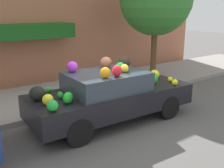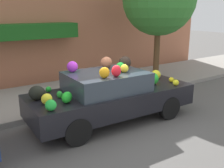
# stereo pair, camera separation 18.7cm
# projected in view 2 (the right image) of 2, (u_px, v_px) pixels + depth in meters

# --- Properties ---
(ground_plane) EXTENTS (60.00, 60.00, 0.00)m
(ground_plane) POSITION_uv_depth(u_px,v_px,m) (112.00, 120.00, 7.22)
(ground_plane) COLOR #565451
(sidewalk_curb) EXTENTS (24.00, 3.20, 0.15)m
(sidewalk_curb) POSITION_uv_depth(u_px,v_px,m) (69.00, 93.00, 9.33)
(sidewalk_curb) COLOR gray
(sidewalk_curb) RESTS_ON ground
(building_facade) EXTENTS (18.00, 1.20, 6.13)m
(building_facade) POSITION_uv_depth(u_px,v_px,m) (39.00, 8.00, 10.27)
(building_facade) COLOR #B26B4C
(building_facade) RESTS_ON ground
(fire_hydrant) EXTENTS (0.20, 0.20, 0.70)m
(fire_hydrant) POSITION_uv_depth(u_px,v_px,m) (74.00, 90.00, 8.27)
(fire_hydrant) COLOR red
(fire_hydrant) RESTS_ON sidewalk_curb
(art_car) EXTENTS (4.54, 1.89, 1.71)m
(art_car) POSITION_uv_depth(u_px,v_px,m) (110.00, 95.00, 6.99)
(art_car) COLOR black
(art_car) RESTS_ON ground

